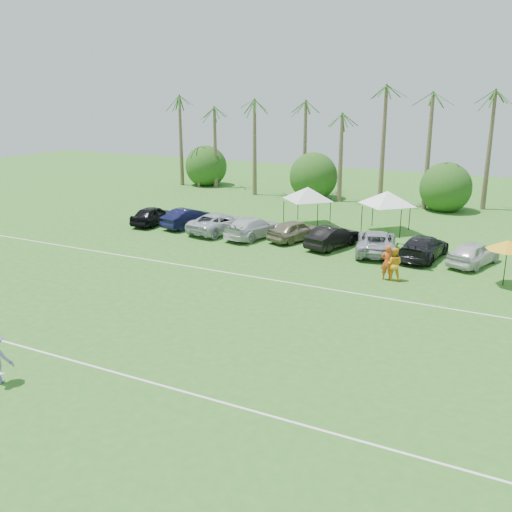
% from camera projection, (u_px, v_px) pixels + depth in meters
% --- Properties ---
extents(ground, '(120.00, 120.00, 0.00)m').
position_uv_depth(ground, '(62.00, 394.00, 19.06)').
color(ground, '#2E661E').
rests_on(ground, ground).
extents(field_lines, '(80.00, 12.10, 0.01)m').
position_uv_depth(field_lines, '(194.00, 314.00, 25.89)').
color(field_lines, white).
rests_on(field_lines, ground).
extents(palm_tree_0, '(2.40, 2.40, 8.90)m').
position_uv_depth(palm_tree_0, '(173.00, 113.00, 59.07)').
color(palm_tree_0, brown).
rests_on(palm_tree_0, ground).
extents(palm_tree_1, '(2.40, 2.40, 9.90)m').
position_uv_depth(palm_tree_1, '(214.00, 105.00, 56.63)').
color(palm_tree_1, brown).
rests_on(palm_tree_1, ground).
extents(palm_tree_2, '(2.40, 2.40, 10.90)m').
position_uv_depth(palm_tree_2, '(259.00, 96.00, 54.19)').
color(palm_tree_2, brown).
rests_on(palm_tree_2, ground).
extents(palm_tree_3, '(2.40, 2.40, 11.90)m').
position_uv_depth(palm_tree_3, '(297.00, 87.00, 52.19)').
color(palm_tree_3, brown).
rests_on(palm_tree_3, ground).
extents(palm_tree_4, '(2.40, 2.40, 8.90)m').
position_uv_depth(palm_tree_4, '(338.00, 117.00, 51.15)').
color(palm_tree_4, brown).
rests_on(palm_tree_4, ground).
extents(palm_tree_5, '(2.40, 2.40, 9.90)m').
position_uv_depth(palm_tree_5, '(382.00, 107.00, 49.15)').
color(palm_tree_5, brown).
rests_on(palm_tree_5, ground).
extents(palm_tree_6, '(2.40, 2.40, 10.90)m').
position_uv_depth(palm_tree_6, '(431.00, 97.00, 47.15)').
color(palm_tree_6, brown).
rests_on(palm_tree_6, ground).
extents(palm_tree_7, '(2.40, 2.40, 11.90)m').
position_uv_depth(palm_tree_7, '(483.00, 86.00, 45.15)').
color(palm_tree_7, brown).
rests_on(palm_tree_7, ground).
extents(bush_tree_0, '(4.00, 4.00, 4.00)m').
position_uv_depth(bush_tree_0, '(204.00, 169.00, 60.19)').
color(bush_tree_0, brown).
rests_on(bush_tree_0, ground).
extents(bush_tree_1, '(4.00, 4.00, 4.00)m').
position_uv_depth(bush_tree_1, '(319.00, 177.00, 54.48)').
color(bush_tree_1, brown).
rests_on(bush_tree_1, ground).
extents(bush_tree_2, '(4.00, 4.00, 4.00)m').
position_uv_depth(bush_tree_2, '(449.00, 186.00, 49.20)').
color(bush_tree_2, brown).
rests_on(bush_tree_2, ground).
extents(sideline_player_a, '(0.73, 0.50, 1.91)m').
position_uv_depth(sideline_player_a, '(387.00, 263.00, 30.33)').
color(sideline_player_a, '#CE4716').
rests_on(sideline_player_a, ground).
extents(sideline_player_b, '(0.98, 0.82, 1.81)m').
position_uv_depth(sideline_player_b, '(394.00, 264.00, 30.26)').
color(sideline_player_b, '#FFA41C').
rests_on(sideline_player_b, ground).
extents(canopy_tent_left, '(4.14, 4.14, 3.35)m').
position_uv_depth(canopy_tent_left, '(308.00, 187.00, 42.21)').
color(canopy_tent_left, black).
rests_on(canopy_tent_left, ground).
extents(canopy_tent_right, '(4.24, 4.24, 3.43)m').
position_uv_depth(canopy_tent_right, '(388.00, 191.00, 40.14)').
color(canopy_tent_right, black).
rests_on(canopy_tent_right, ground).
extents(market_umbrella, '(2.18, 2.18, 2.43)m').
position_uv_depth(market_umbrella, '(508.00, 245.00, 29.09)').
color(market_umbrella, black).
rests_on(market_umbrella, ground).
extents(parked_car_0, '(1.86, 4.25, 1.42)m').
position_uv_depth(parked_car_0, '(153.00, 215.00, 42.92)').
color(parked_car_0, black).
rests_on(parked_car_0, ground).
extents(parked_car_1, '(2.45, 4.55, 1.42)m').
position_uv_depth(parked_car_1, '(188.00, 218.00, 42.09)').
color(parked_car_1, black).
rests_on(parked_car_1, ground).
extents(parked_car_2, '(3.12, 5.43, 1.42)m').
position_uv_depth(parked_car_2, '(219.00, 223.00, 40.52)').
color(parked_car_2, '#B8BBC2').
rests_on(parked_car_2, ground).
extents(parked_car_3, '(2.96, 5.21, 1.42)m').
position_uv_depth(parked_car_3, '(254.00, 227.00, 39.13)').
color(parked_car_3, silver).
rests_on(parked_car_3, ground).
extents(parked_car_4, '(3.04, 4.50, 1.42)m').
position_uv_depth(parked_car_4, '(295.00, 230.00, 38.36)').
color(parked_car_4, '#796F56').
rests_on(parked_car_4, ground).
extents(parked_car_5, '(2.58, 4.56, 1.42)m').
position_uv_depth(parked_car_5, '(333.00, 237.00, 36.63)').
color(parked_car_5, black).
rests_on(parked_car_5, ground).
extents(parked_car_6, '(3.58, 5.55, 1.42)m').
position_uv_depth(parked_car_6, '(376.00, 242.00, 35.39)').
color(parked_car_6, '#9B9EA5').
rests_on(parked_car_6, ground).
extents(parked_car_7, '(2.53, 5.10, 1.42)m').
position_uv_depth(parked_car_7, '(424.00, 247.00, 34.23)').
color(parked_car_7, black).
rests_on(parked_car_7, ground).
extents(parked_car_8, '(2.90, 4.49, 1.42)m').
position_uv_depth(parked_car_8, '(474.00, 253.00, 32.95)').
color(parked_car_8, silver).
rests_on(parked_car_8, ground).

